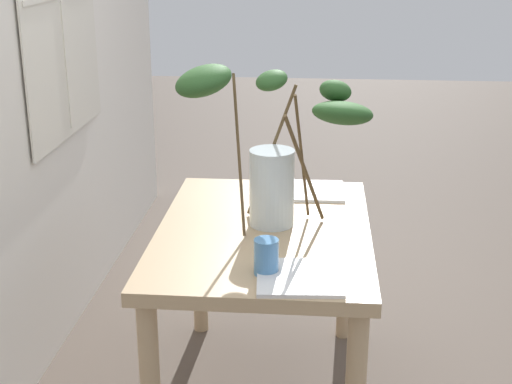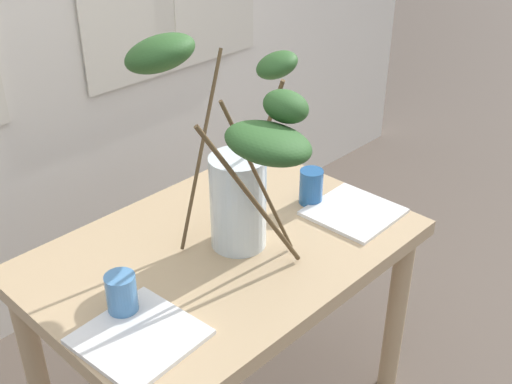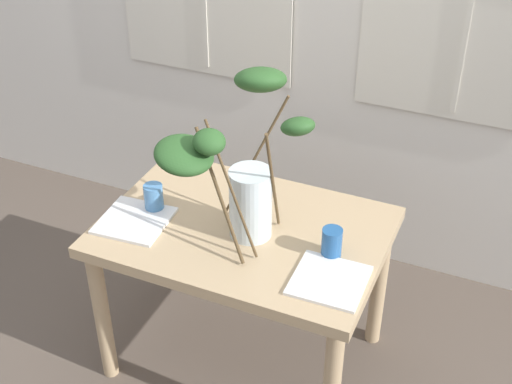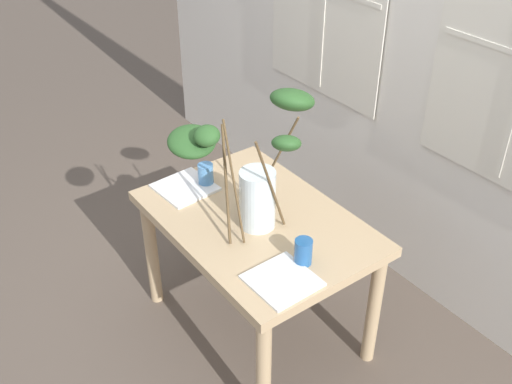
{
  "view_description": "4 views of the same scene",
  "coord_description": "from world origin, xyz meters",
  "px_view_note": "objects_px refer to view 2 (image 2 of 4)",
  "views": [
    {
      "loc": [
        -2.52,
        -0.19,
        1.76
      ],
      "look_at": [
        0.03,
        0.03,
        0.86
      ],
      "focal_mm": 51.62,
      "sensor_mm": 36.0,
      "label": 1
    },
    {
      "loc": [
        -1.07,
        -1.17,
        1.83
      ],
      "look_at": [
        0.09,
        -0.05,
        0.89
      ],
      "focal_mm": 44.79,
      "sensor_mm": 36.0,
      "label": 2
    },
    {
      "loc": [
        0.95,
        -2.05,
        2.42
      ],
      "look_at": [
        0.06,
        -0.0,
        0.92
      ],
      "focal_mm": 49.47,
      "sensor_mm": 36.0,
      "label": 3
    },
    {
      "loc": [
        1.87,
        -1.37,
        2.45
      ],
      "look_at": [
        0.11,
        -0.08,
        0.97
      ],
      "focal_mm": 42.59,
      "sensor_mm": 36.0,
      "label": 4
    }
  ],
  "objects_px": {
    "drinking_glass_blue_right": "(311,187)",
    "plate_square_right": "(354,212)",
    "dining_table": "(224,273)",
    "vase_with_branches": "(231,155)",
    "drinking_glass_blue_left": "(122,295)",
    "plate_square_left": "(139,337)"
  },
  "relations": [
    {
      "from": "drinking_glass_blue_right",
      "to": "plate_square_left",
      "type": "distance_m",
      "value": 0.81
    },
    {
      "from": "drinking_glass_blue_right",
      "to": "plate_square_left",
      "type": "relative_size",
      "value": 0.45
    },
    {
      "from": "plate_square_right",
      "to": "dining_table",
      "type": "bearing_deg",
      "value": 157.31
    },
    {
      "from": "plate_square_left",
      "to": "dining_table",
      "type": "bearing_deg",
      "value": 19.01
    },
    {
      "from": "drinking_glass_blue_left",
      "to": "plate_square_right",
      "type": "relative_size",
      "value": 0.45
    },
    {
      "from": "dining_table",
      "to": "vase_with_branches",
      "type": "xyz_separation_m",
      "value": [
        0.01,
        -0.03,
        0.41
      ]
    },
    {
      "from": "plate_square_left",
      "to": "plate_square_right",
      "type": "bearing_deg",
      "value": -2.1
    },
    {
      "from": "plate_square_right",
      "to": "plate_square_left",
      "type": "bearing_deg",
      "value": 177.9
    },
    {
      "from": "dining_table",
      "to": "drinking_glass_blue_left",
      "type": "xyz_separation_m",
      "value": [
        -0.39,
        -0.04,
        0.16
      ]
    },
    {
      "from": "vase_with_branches",
      "to": "plate_square_right",
      "type": "xyz_separation_m",
      "value": [
        0.41,
        -0.15,
        -0.3
      ]
    },
    {
      "from": "vase_with_branches",
      "to": "plate_square_left",
      "type": "xyz_separation_m",
      "value": [
        -0.43,
        -0.11,
        -0.3
      ]
    },
    {
      "from": "vase_with_branches",
      "to": "drinking_glass_blue_left",
      "type": "height_order",
      "value": "vase_with_branches"
    },
    {
      "from": "drinking_glass_blue_left",
      "to": "plate_square_left",
      "type": "xyz_separation_m",
      "value": [
        -0.03,
        -0.11,
        -0.05
      ]
    },
    {
      "from": "vase_with_branches",
      "to": "drinking_glass_blue_left",
      "type": "relative_size",
      "value": 6.42
    },
    {
      "from": "dining_table",
      "to": "drinking_glass_blue_right",
      "type": "height_order",
      "value": "drinking_glass_blue_right"
    },
    {
      "from": "vase_with_branches",
      "to": "drinking_glass_blue_left",
      "type": "xyz_separation_m",
      "value": [
        -0.4,
        -0.01,
        -0.25
      ]
    },
    {
      "from": "vase_with_branches",
      "to": "dining_table",
      "type": "bearing_deg",
      "value": 112.91
    },
    {
      "from": "drinking_glass_blue_right",
      "to": "plate_square_right",
      "type": "relative_size",
      "value": 0.46
    },
    {
      "from": "plate_square_right",
      "to": "drinking_glass_blue_right",
      "type": "bearing_deg",
      "value": 106.21
    },
    {
      "from": "dining_table",
      "to": "plate_square_left",
      "type": "xyz_separation_m",
      "value": [
        -0.42,
        -0.14,
        0.11
      ]
    },
    {
      "from": "drinking_glass_blue_left",
      "to": "plate_square_left",
      "type": "relative_size",
      "value": 0.44
    },
    {
      "from": "plate_square_right",
      "to": "vase_with_branches",
      "type": "bearing_deg",
      "value": 160.36
    }
  ]
}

